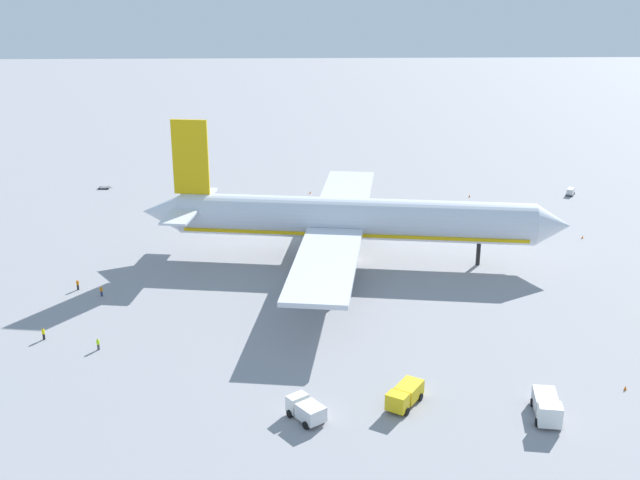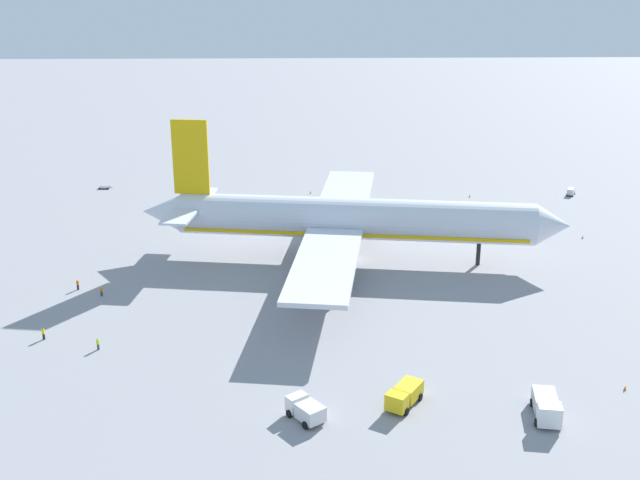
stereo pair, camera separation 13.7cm
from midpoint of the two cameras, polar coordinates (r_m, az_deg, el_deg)
ground_plane at (r=132.93m, az=2.50°, el=-1.44°), size 600.00×600.00×0.00m
airliner at (r=130.66m, az=2.02°, el=1.49°), size 70.99×67.98×23.16m
service_truck_2 at (r=91.51m, az=16.05°, el=-11.46°), size 3.55×6.74×2.78m
service_truck_3 at (r=90.87m, az=6.15°, el=-11.03°), size 4.96×5.97×2.38m
service_truck_4 at (r=87.83m, az=-1.00°, el=-12.11°), size 4.56×5.03×2.28m
baggage_cart_0 at (r=181.40m, az=-15.26°, el=3.67°), size 3.01×1.56×0.40m
baggage_cart_1 at (r=178.25m, az=17.65°, el=3.35°), size 2.65×3.51×1.49m
ground_worker_0 at (r=111.31m, az=-19.28°, el=-6.38°), size 0.49×0.49×1.67m
ground_worker_2 at (r=106.42m, az=-15.68°, el=-7.22°), size 0.53×0.53×1.61m
ground_worker_3 at (r=126.10m, az=-17.03°, el=-3.09°), size 0.56×0.56×1.63m
ground_worker_4 at (r=122.73m, az=-15.45°, el=-3.56°), size 0.55×0.55×1.61m
traffic_cone_0 at (r=100.30m, az=21.17°, el=-9.92°), size 0.36×0.36×0.55m
traffic_cone_2 at (r=171.29m, az=-0.67°, el=3.46°), size 0.36×0.36×0.55m
traffic_cone_3 at (r=150.78m, az=18.43°, el=0.21°), size 0.36×0.36×0.55m
traffic_cone_4 at (r=171.57m, az=10.76°, el=3.14°), size 0.36×0.36×0.55m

